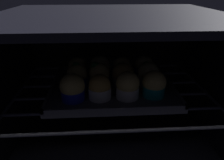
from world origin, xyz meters
TOP-DOWN VIEW (x-y plane):
  - oven_cavity at (0.00, 26.25)cm, footprint 59.00×47.00cm
  - oven_rack at (0.00, 22.00)cm, footprint 54.80×42.00cm
  - baking_tray at (0.00, 21.73)cm, footprint 34.35×27.52cm
  - muffin_row0_col0 at (-10.36, 14.52)cm, footprint 6.33×6.33cm
  - muffin_row0_col1 at (-3.56, 14.98)cm, footprint 5.88×5.88cm
  - muffin_row0_col2 at (3.56, 14.75)cm, footprint 5.99×5.99cm
  - muffin_row0_col3 at (10.52, 15.30)cm, footprint 6.20×6.20cm
  - muffin_row1_col0 at (-9.85, 21.86)cm, footprint 5.88×5.88cm
  - muffin_row1_col1 at (-3.66, 21.80)cm, footprint 5.90×5.90cm
  - muffin_row1_col2 at (3.15, 22.11)cm, footprint 6.25×6.25cm
  - muffin_row1_col3 at (10.47, 21.94)cm, footprint 6.02×6.02cm
  - muffin_row2_col0 at (-10.30, 28.73)cm, footprint 5.88×5.88cm
  - muffin_row2_col1 at (-3.39, 28.60)cm, footprint 6.39×6.39cm
  - muffin_row2_col2 at (3.50, 28.21)cm, footprint 5.88×5.88cm
  - muffin_row2_col3 at (10.52, 28.33)cm, footprint 5.88×5.88cm

SIDE VIEW (x-z plane):
  - oven_rack at x=0.00cm, z-range 13.20..14.00cm
  - baking_tray at x=0.00cm, z-range 13.59..15.79cm
  - oven_cavity at x=0.00cm, z-range -1.50..35.50cm
  - muffin_row2_col2 at x=3.50cm, z-range 14.86..21.23cm
  - muffin_row1_col2 at x=3.15cm, z-range 14.79..21.43cm
  - muffin_row0_col1 at x=-3.56cm, z-range 14.90..21.38cm
  - muffin_row2_col0 at x=-10.30cm, z-range 14.89..21.42cm
  - muffin_row2_col3 at x=10.52cm, z-range 14.91..21.54cm
  - muffin_row2_col1 at x=-3.39cm, z-range 14.90..21.79cm
  - muffin_row1_col3 at x=10.47cm, z-range 14.95..21.74cm
  - muffin_row0_col3 at x=10.52cm, z-range 14.92..21.85cm
  - muffin_row1_col0 at x=-9.85cm, z-range 14.71..22.05cm
  - muffin_row0_col0 at x=-10.36cm, z-range 14.89..21.87cm
  - muffin_row0_col2 at x=3.56cm, z-range 14.90..21.97cm
  - muffin_row1_col1 at x=-3.66cm, z-range 14.83..22.25cm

